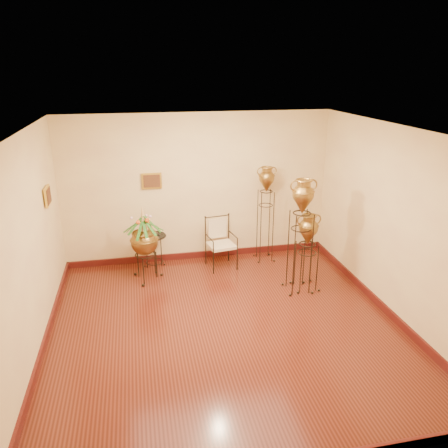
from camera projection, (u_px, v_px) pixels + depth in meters
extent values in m
plane|color=#5D2116|center=(225.00, 326.00, 6.34)|extent=(5.00, 5.00, 0.00)
cube|color=#481210|center=(200.00, 254.00, 8.60)|extent=(5.00, 0.04, 0.12)
cube|color=#481210|center=(44.00, 343.00, 5.85)|extent=(0.04, 5.00, 0.12)
cube|color=#481210|center=(381.00, 305.00, 6.79)|extent=(0.04, 5.00, 0.12)
cube|color=gold|center=(152.00, 181.00, 7.90)|extent=(0.36, 0.03, 0.29)
cube|color=gold|center=(48.00, 196.00, 6.63)|extent=(0.03, 0.36, 0.29)
cube|color=beige|center=(221.00, 245.00, 8.06)|extent=(0.53, 0.50, 0.05)
cube|color=beige|center=(221.00, 232.00, 7.97)|extent=(0.36, 0.09, 0.38)
cylinder|color=black|center=(153.00, 236.00, 7.93)|extent=(0.46, 0.46, 0.01)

